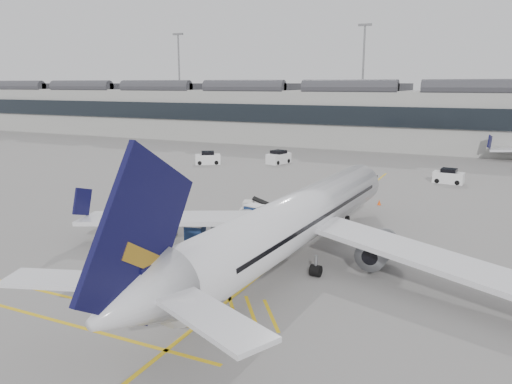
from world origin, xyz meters
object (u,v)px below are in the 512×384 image
at_px(belt_loader, 259,211).
at_px(baggage_cart_a, 254,213).
at_px(ramp_agent_a, 267,230).
at_px(ramp_agent_b, 265,226).
at_px(airliner_main, 294,221).
at_px(pushback_tug, 157,227).

xyz_separation_m(belt_loader, baggage_cart_a, (0.44, -1.93, 0.33)).
distance_m(ramp_agent_a, ramp_agent_b, 1.42).
distance_m(airliner_main, ramp_agent_b, 6.89).
distance_m(baggage_cart_a, ramp_agent_a, 5.38).
height_order(belt_loader, ramp_agent_b, belt_loader).
bearing_deg(ramp_agent_b, ramp_agent_a, 82.97).
bearing_deg(pushback_tug, baggage_cart_a, 60.24).
distance_m(ramp_agent_b, pushback_tug, 8.94).
bearing_deg(pushback_tug, belt_loader, 68.92).
bearing_deg(ramp_agent_a, airliner_main, -70.79).
relative_size(airliner_main, pushback_tug, 12.31).
bearing_deg(ramp_agent_a, ramp_agent_b, 92.95).
bearing_deg(ramp_agent_b, pushback_tug, -10.61).
bearing_deg(pushback_tug, airliner_main, 4.26).
bearing_deg(ramp_agent_b, airliner_main, 95.75).
relative_size(airliner_main, baggage_cart_a, 20.94).
xyz_separation_m(ramp_agent_a, pushback_tug, (-8.75, -2.62, -0.15)).
bearing_deg(belt_loader, ramp_agent_b, -76.33).
bearing_deg(baggage_cart_a, airliner_main, -36.93).
height_order(ramp_agent_a, ramp_agent_b, ramp_agent_a).
distance_m(baggage_cart_a, ramp_agent_b, 3.98).
xyz_separation_m(airliner_main, baggage_cart_a, (-6.87, 7.97, -2.09)).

